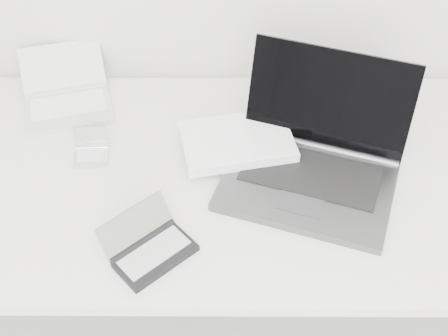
{
  "coord_description": "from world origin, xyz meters",
  "views": [
    {
      "loc": [
        -0.03,
        0.44,
        1.88
      ],
      "look_at": [
        -0.03,
        1.51,
        0.79
      ],
      "focal_mm": 50.0,
      "sensor_mm": 36.0,
      "label": 1
    }
  ],
  "objects_px": {
    "laptop_large": "(291,155)",
    "palmtop_charcoal": "(150,248)",
    "desk": "(236,186)",
    "netbook_open_white": "(67,98)"
  },
  "relations": [
    {
      "from": "netbook_open_white",
      "to": "palmtop_charcoal",
      "type": "xyz_separation_m",
      "value": [
        0.28,
        -0.53,
        -0.0
      ]
    },
    {
      "from": "desk",
      "to": "palmtop_charcoal",
      "type": "bearing_deg",
      "value": -127.7
    },
    {
      "from": "desk",
      "to": "netbook_open_white",
      "type": "xyz_separation_m",
      "value": [
        -0.48,
        0.28,
        0.07
      ]
    },
    {
      "from": "desk",
      "to": "netbook_open_white",
      "type": "relative_size",
      "value": 4.71
    },
    {
      "from": "laptop_large",
      "to": "palmtop_charcoal",
      "type": "relative_size",
      "value": 2.64
    },
    {
      "from": "laptop_large",
      "to": "palmtop_charcoal",
      "type": "bearing_deg",
      "value": -121.91
    },
    {
      "from": "desk",
      "to": "netbook_open_white",
      "type": "height_order",
      "value": "netbook_open_white"
    },
    {
      "from": "laptop_large",
      "to": "netbook_open_white",
      "type": "xyz_separation_m",
      "value": [
        -0.62,
        0.26,
        -0.02
      ]
    },
    {
      "from": "desk",
      "to": "netbook_open_white",
      "type": "bearing_deg",
      "value": 149.91
    },
    {
      "from": "laptop_large",
      "to": "palmtop_charcoal",
      "type": "xyz_separation_m",
      "value": [
        -0.34,
        -0.28,
        -0.03
      ]
    }
  ]
}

